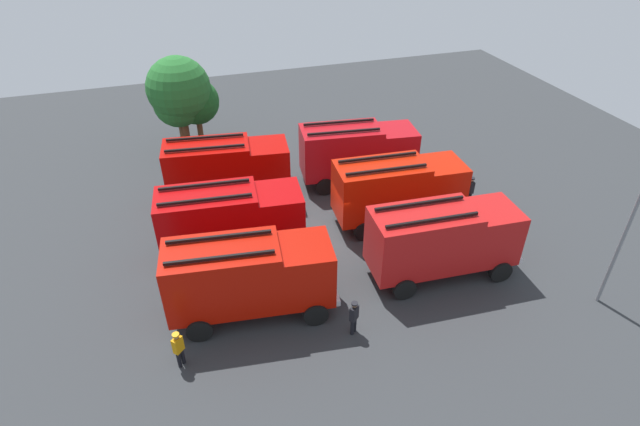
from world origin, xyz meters
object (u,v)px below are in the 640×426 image
object	(u,v)px
firefighter_1	(179,348)
firefighter_0	(470,189)
lamppost	(626,231)
fire_truck_1	(443,238)
tree_0	(178,103)
traffic_cone_0	(275,268)
tree_2	(196,102)
fire_truck_0	(249,275)
firefighter_2	(354,316)
tree_1	(179,89)
fire_truck_4	(227,167)
fire_truck_2	(231,218)
fire_truck_3	(398,188)
fire_truck_5	(357,151)

from	to	relation	value
firefighter_1	firefighter_0	bearing A→B (deg)	-112.13
lamppost	fire_truck_1	bearing A→B (deg)	147.34
tree_0	traffic_cone_0	bearing A→B (deg)	-78.78
traffic_cone_0	tree_2	bearing A→B (deg)	96.55
fire_truck_0	firefighter_2	distance (m)	4.75
traffic_cone_0	tree_1	bearing A→B (deg)	100.49
fire_truck_4	firefighter_0	size ratio (longest dim) A/B	4.12
lamppost	firefighter_2	bearing A→B (deg)	172.19
firefighter_0	traffic_cone_0	bearing A→B (deg)	-172.14
tree_0	lamppost	bearing A→B (deg)	-52.04
firefighter_1	tree_0	bearing A→B (deg)	-49.49
firefighter_2	traffic_cone_0	bearing A→B (deg)	-14.74
fire_truck_2	tree_1	world-z (taller)	tree_1
firefighter_2	firefighter_1	bearing A→B (deg)	45.84
fire_truck_3	fire_truck_2	bearing A→B (deg)	-175.50
fire_truck_0	firefighter_1	size ratio (longest dim) A/B	4.28
firefighter_1	tree_0	distance (m)	19.55
firefighter_2	lamppost	size ratio (longest dim) A/B	0.26
fire_truck_3	firefighter_0	bearing A→B (deg)	7.25
firefighter_0	fire_truck_2	bearing A→B (deg)	177.53
fire_truck_2	fire_truck_5	bearing A→B (deg)	35.39
fire_truck_4	fire_truck_5	bearing A→B (deg)	5.05
firefighter_2	tree_1	distance (m)	20.68
fire_truck_4	traffic_cone_0	bearing A→B (deg)	-75.22
firefighter_0	firefighter_1	distance (m)	18.46
fire_truck_0	fire_truck_3	bearing A→B (deg)	33.69
tree_2	firefighter_1	bearing A→B (deg)	-98.95
fire_truck_1	fire_truck_3	world-z (taller)	same
tree_1	tree_2	distance (m)	1.55
fire_truck_0	traffic_cone_0	bearing A→B (deg)	61.99
fire_truck_5	fire_truck_4	bearing A→B (deg)	-175.15
fire_truck_2	fire_truck_5	world-z (taller)	same
fire_truck_4	traffic_cone_0	xyz separation A→B (m)	(0.98, -7.46, -1.85)
tree_2	lamppost	size ratio (longest dim) A/B	0.73
fire_truck_2	traffic_cone_0	size ratio (longest dim) A/B	12.23
fire_truck_3	fire_truck_0	bearing A→B (deg)	-149.40
fire_truck_3	fire_truck_1	bearing A→B (deg)	-85.32
tree_0	lamppost	world-z (taller)	lamppost
fire_truck_5	fire_truck_2	bearing A→B (deg)	-143.09
fire_truck_4	tree_2	bearing A→B (deg)	102.92
tree_1	lamppost	size ratio (longest dim) A/B	0.98
tree_2	traffic_cone_0	distance (m)	15.67
firefighter_2	fire_truck_3	bearing A→B (deg)	-76.70
fire_truck_4	fire_truck_3	bearing A→B (deg)	-24.04
tree_0	fire_truck_2	bearing A→B (deg)	-83.99
fire_truck_3	firefighter_0	distance (m)	4.95
fire_truck_2	firefighter_0	xyz separation A→B (m)	(13.93, 0.39, -1.13)
traffic_cone_0	fire_truck_2	bearing A→B (deg)	126.40
fire_truck_3	traffic_cone_0	size ratio (longest dim) A/B	12.14
fire_truck_4	tree_1	distance (m)	8.07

